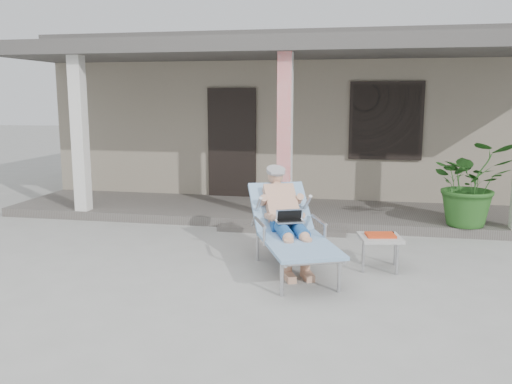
# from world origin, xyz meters

# --- Properties ---
(ground) EXTENTS (60.00, 60.00, 0.00)m
(ground) POSITION_xyz_m (0.00, 0.00, 0.00)
(ground) COLOR #9E9E99
(ground) RESTS_ON ground
(house) EXTENTS (10.40, 5.40, 3.30)m
(house) POSITION_xyz_m (0.00, 6.50, 1.67)
(house) COLOR gray
(house) RESTS_ON ground
(porch_deck) EXTENTS (10.00, 2.00, 0.15)m
(porch_deck) POSITION_xyz_m (0.00, 3.00, 0.07)
(porch_deck) COLOR #605B56
(porch_deck) RESTS_ON ground
(porch_overhang) EXTENTS (10.00, 2.30, 2.85)m
(porch_overhang) POSITION_xyz_m (0.00, 2.95, 2.79)
(porch_overhang) COLOR silver
(porch_overhang) RESTS_ON porch_deck
(porch_step) EXTENTS (2.00, 0.30, 0.07)m
(porch_step) POSITION_xyz_m (0.00, 1.85, 0.04)
(porch_step) COLOR #605B56
(porch_step) RESTS_ON ground
(lounger) EXTENTS (1.40, 2.02, 1.27)m
(lounger) POSITION_xyz_m (0.34, 0.15, 0.78)
(lounger) COLOR #B7B7BC
(lounger) RESTS_ON ground
(side_table) EXTENTS (0.58, 0.58, 0.44)m
(side_table) POSITION_xyz_m (1.45, 0.30, 0.37)
(side_table) COLOR #ADADA8
(side_table) RESTS_ON ground
(potted_palm) EXTENTS (1.26, 1.12, 1.30)m
(potted_palm) POSITION_xyz_m (2.82, 2.25, 0.80)
(potted_palm) COLOR #26591E
(potted_palm) RESTS_ON porch_deck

